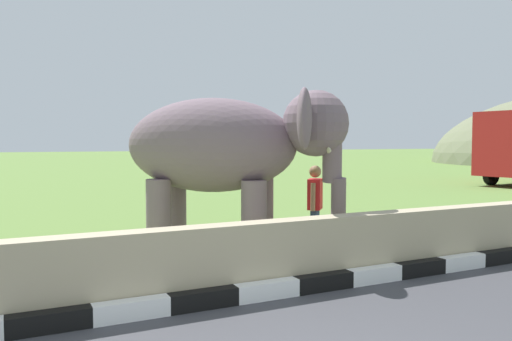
{
  "coord_description": "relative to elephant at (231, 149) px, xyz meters",
  "views": [
    {
      "loc": [
        -2.08,
        -2.66,
        2.11
      ],
      "look_at": [
        1.86,
        5.39,
        1.6
      ],
      "focal_mm": 35.86,
      "sensor_mm": 36.0,
      "label": 1
    }
  ],
  "objects": [
    {
      "name": "barrier_parapet",
      "position": [
        0.44,
        -2.18,
        -1.48
      ],
      "size": [
        28.0,
        0.36,
        1.0
      ],
      "primitive_type": "cube",
      "color": "tan",
      "rests_on": "ground_plane"
    },
    {
      "name": "striped_curb",
      "position": [
        -1.91,
        -2.48,
        -1.86
      ],
      "size": [
        16.2,
        0.2,
        0.24
      ],
      "color": "white",
      "rests_on": "ground_plane"
    },
    {
      "name": "person_handler",
      "position": [
        1.63,
        -0.24,
        -1.06
      ],
      "size": [
        0.5,
        0.56,
        1.66
      ],
      "color": "navy",
      "rests_on": "ground_plane"
    },
    {
      "name": "elephant",
      "position": [
        0.0,
        0.0,
        0.0
      ],
      "size": [
        3.94,
        3.62,
        3.01
      ],
      "color": "slate",
      "rests_on": "ground_plane"
    }
  ]
}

